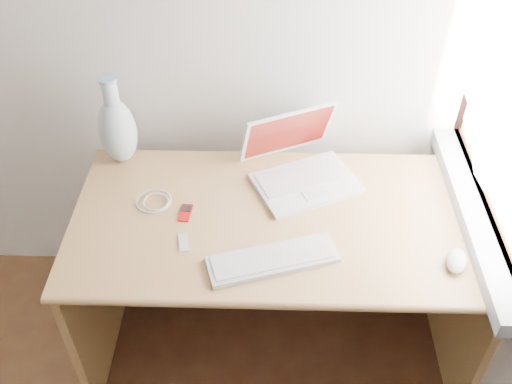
{
  "coord_description": "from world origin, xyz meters",
  "views": [
    {
      "loc": [
        0.99,
        -0.12,
        2.15
      ],
      "look_at": [
        0.95,
        1.35,
        0.82
      ],
      "focal_mm": 40.0,
      "sensor_mm": 36.0,
      "label": 1
    }
  ],
  "objects_px": {
    "vase": "(117,129)",
    "laptop": "(306,165)",
    "desk": "(278,242)",
    "external_keyboard": "(273,259)"
  },
  "relations": [
    {
      "from": "vase",
      "to": "laptop",
      "type": "bearing_deg",
      "value": -6.86
    },
    {
      "from": "laptop",
      "to": "desk",
      "type": "bearing_deg",
      "value": -151.59
    },
    {
      "from": "desk",
      "to": "laptop",
      "type": "bearing_deg",
      "value": 53.08
    },
    {
      "from": "desk",
      "to": "laptop",
      "type": "relative_size",
      "value": 3.35
    },
    {
      "from": "external_keyboard",
      "to": "vase",
      "type": "height_order",
      "value": "vase"
    },
    {
      "from": "laptop",
      "to": "vase",
      "type": "relative_size",
      "value": 1.19
    },
    {
      "from": "desk",
      "to": "laptop",
      "type": "height_order",
      "value": "laptop"
    },
    {
      "from": "desk",
      "to": "vase",
      "type": "relative_size",
      "value": 4.0
    },
    {
      "from": "laptop",
      "to": "external_keyboard",
      "type": "distance_m",
      "value": 0.44
    },
    {
      "from": "desk",
      "to": "external_keyboard",
      "type": "height_order",
      "value": "external_keyboard"
    }
  ]
}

